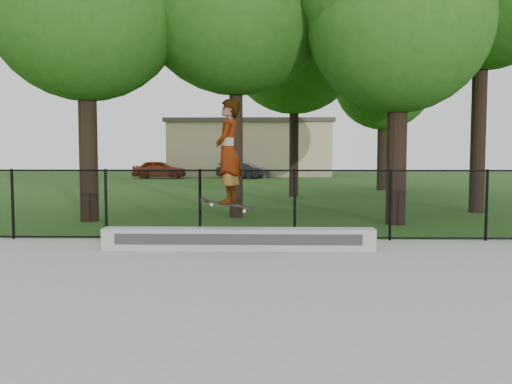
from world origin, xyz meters
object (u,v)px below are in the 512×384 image
car_b (240,171)px  car_c (245,170)px  grind_ledge (239,239)px  skater_airborne (228,153)px  car_a (159,169)px

car_b → car_c: bearing=2.6°
car_c → car_b: bearing=140.0°
grind_ledge → skater_airborne: 1.67m
car_a → car_b: size_ratio=1.26×
car_a → skater_airborne: bearing=-167.1°
grind_ledge → car_b: car_b is taller
grind_ledge → car_b: bearing=92.9°
car_c → skater_airborne: 29.96m
grind_ledge → skater_airborne: bearing=-124.4°
car_c → skater_airborne: (0.92, -29.91, 1.37)m
car_a → skater_airborne: size_ratio=1.77×
car_b → car_c: car_c is taller
car_a → car_b: 5.58m
grind_ledge → car_a: car_a is taller
grind_ledge → skater_airborne: skater_airborne is taller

